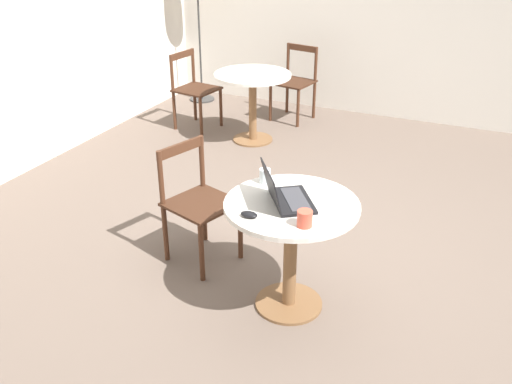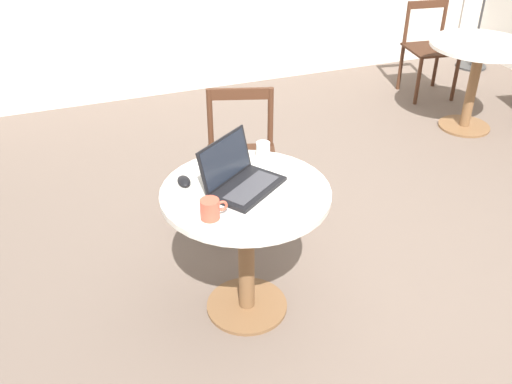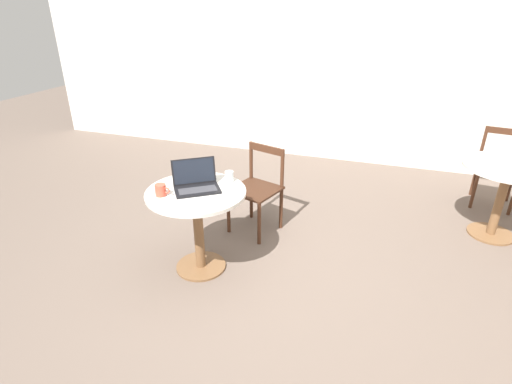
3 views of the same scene
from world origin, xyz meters
name	(u,v)px [view 2 (image 2 of 3)]	position (x,y,z in m)	size (l,w,h in m)	color
ground_plane	(374,293)	(0.00, 0.00, 0.00)	(16.00, 16.00, 0.00)	#66564C
cafe_table_near	(246,220)	(-0.69, 0.15, 0.57)	(0.81, 0.81, 0.74)	brown
cafe_table_mid	(477,64)	(1.81, 1.56, 0.57)	(0.81, 0.81, 0.74)	brown
chair_near_back	(241,159)	(-0.44, 0.95, 0.44)	(0.54, 0.54, 0.85)	#472819
chair_mid_back	(429,49)	(1.92, 2.34, 0.44)	(0.48, 0.48, 0.85)	#472819
laptop	(241,178)	(-0.70, 0.19, 0.78)	(0.44, 0.42, 0.23)	black
mouse	(184,181)	(-0.95, 0.31, 0.75)	(0.06, 0.10, 0.03)	black
mug	(210,209)	(-0.91, -0.01, 0.78)	(0.12, 0.08, 0.09)	#C64C38
drinking_glass	(263,151)	(-0.51, 0.41, 0.78)	(0.07, 0.07, 0.09)	silver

